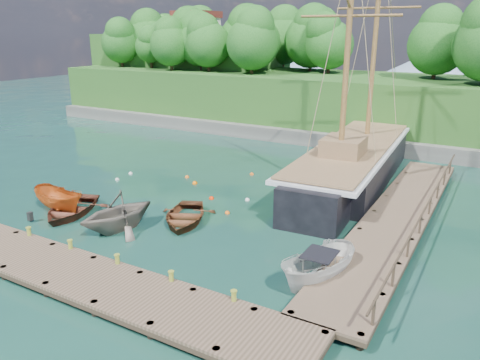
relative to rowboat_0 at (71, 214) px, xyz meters
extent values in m
plane|color=#16332B|center=(5.66, 1.10, 0.00)|extent=(160.00, 160.00, 0.00)
cube|color=#4B3C2D|center=(7.66, -5.40, 0.54)|extent=(20.00, 3.20, 0.12)
cube|color=#2D2318|center=(7.66, -5.40, 0.38)|extent=(20.00, 3.20, 0.20)
cylinder|color=#2D2318|center=(17.36, -4.10, 0.05)|extent=(0.28, 0.28, 1.10)
cube|color=#4B3C2D|center=(17.16, 8.10, 0.54)|extent=(3.20, 24.00, 0.12)
cube|color=#2D2318|center=(17.16, 8.10, 0.38)|extent=(3.20, 24.00, 0.20)
cylinder|color=#2D2318|center=(15.86, -3.60, 0.05)|extent=(0.28, 0.28, 1.10)
cylinder|color=#2D2318|center=(18.46, -3.60, 0.05)|extent=(0.28, 0.28, 1.10)
cylinder|color=#2D2318|center=(15.86, 19.80, 0.05)|extent=(0.28, 0.28, 1.10)
cylinder|color=#2D2318|center=(18.46, 19.80, 0.05)|extent=(0.28, 0.28, 1.10)
cylinder|color=olive|center=(1.66, -4.00, 0.00)|extent=(0.26, 0.26, 0.45)
cylinder|color=olive|center=(4.66, -4.00, 0.00)|extent=(0.26, 0.26, 0.45)
cylinder|color=olive|center=(7.66, -4.00, 0.00)|extent=(0.26, 0.26, 0.45)
cylinder|color=olive|center=(10.66, -4.00, 0.00)|extent=(0.26, 0.26, 0.45)
cylinder|color=olive|center=(13.66, -4.00, 0.00)|extent=(0.26, 0.26, 0.45)
imported|color=#572C1E|center=(0.00, 0.00, 0.00)|extent=(4.60, 5.45, 0.96)
imported|color=#71675B|center=(4.01, -0.20, 0.00)|extent=(4.69, 5.14, 2.32)
imported|color=#552E19|center=(6.55, 2.44, 0.00)|extent=(4.85, 5.48, 0.94)
imported|color=#C65619|center=(-0.99, 0.06, 0.00)|extent=(4.41, 2.16, 1.63)
imported|color=silver|center=(15.66, -0.22, 0.00)|extent=(2.91, 4.72, 1.71)
cube|color=black|center=(12.50, 15.04, 0.81)|extent=(5.91, 15.76, 3.22)
cube|color=black|center=(11.93, 24.99, 0.81)|extent=(3.04, 5.02, 2.90)
cube|color=black|center=(13.00, 6.19, 0.81)|extent=(3.74, 4.18, 3.06)
cube|color=silver|center=(12.50, 15.04, 2.37)|extent=(6.23, 20.63, 0.25)
cube|color=brown|center=(12.50, 15.04, 2.62)|extent=(5.76, 20.16, 0.12)
cube|color=brown|center=(12.69, 11.72, 3.22)|extent=(2.68, 3.14, 1.20)
cylinder|color=brown|center=(11.73, 28.59, 3.82)|extent=(0.63, 6.90, 1.69)
cylinder|color=brown|center=(12.27, 19.02, 11.17)|extent=(0.36, 0.36, 17.11)
cylinder|color=brown|center=(12.72, 11.06, 10.49)|extent=(0.36, 0.36, 15.74)
cylinder|color=#8C7A59|center=(11.91, 25.30, 11.42)|extent=(0.72, 11.81, 9.94)
sphere|color=silver|center=(-2.44, 6.37, 0.00)|extent=(0.30, 0.30, 0.30)
sphere|color=#EA6500|center=(3.01, 8.49, 0.00)|extent=(0.37, 0.37, 0.37)
sphere|color=#F62700|center=(5.77, 6.44, 0.00)|extent=(0.33, 0.33, 0.33)
sphere|color=silver|center=(7.93, 7.37, 0.00)|extent=(0.30, 0.30, 0.30)
sphere|color=orange|center=(1.65, 9.40, 0.00)|extent=(0.32, 0.32, 0.32)
sphere|color=orange|center=(5.49, 12.45, 0.00)|extent=(0.32, 0.32, 0.32)
sphere|color=white|center=(-2.65, 8.02, 0.00)|extent=(0.30, 0.30, 0.30)
sphere|color=orange|center=(7.99, 4.80, 0.00)|extent=(0.31, 0.31, 0.31)
cube|color=#474744|center=(-2.34, 25.10, 0.60)|extent=(50.00, 4.00, 1.40)
cube|color=#22491D|center=(-2.34, 31.10, 3.00)|extent=(50.00, 14.00, 6.00)
cube|color=#22491D|center=(-16.34, 35.10, 5.00)|extent=(24.00, 12.00, 10.00)
cylinder|color=#382616|center=(-10.44, 29.21, 6.70)|extent=(0.36, 0.36, 1.40)
sphere|color=#174F18|center=(-10.44, 29.21, 9.10)|extent=(5.42, 5.42, 5.42)
cylinder|color=#382616|center=(-8.52, 27.91, 6.70)|extent=(0.36, 0.36, 1.40)
sphere|color=#174F18|center=(-8.52, 27.91, 8.96)|extent=(5.02, 5.02, 5.02)
cylinder|color=#382616|center=(-22.12, 28.37, 6.70)|extent=(0.36, 0.36, 1.40)
sphere|color=#174F18|center=(-22.12, 28.37, 8.88)|extent=(4.79, 4.79, 4.79)
cylinder|color=#382616|center=(-15.07, 35.89, 6.70)|extent=(0.36, 0.36, 1.40)
sphere|color=#174F18|center=(-15.07, 35.89, 9.39)|extent=(6.25, 6.25, 6.25)
cylinder|color=#382616|center=(-19.92, 31.42, 6.70)|extent=(0.36, 0.36, 1.40)
sphere|color=#174F18|center=(-19.92, 31.42, 9.26)|extent=(5.89, 5.89, 5.89)
cylinder|color=#382616|center=(4.05, 32.31, 6.70)|extent=(0.36, 0.36, 1.40)
sphere|color=#174F18|center=(4.05, 32.31, 9.00)|extent=(5.13, 5.13, 5.13)
cylinder|color=#382616|center=(-15.86, 36.63, 6.70)|extent=(0.36, 0.36, 1.40)
sphere|color=#174F18|center=(-15.86, 36.63, 8.88)|extent=(4.80, 4.80, 4.80)
cylinder|color=#382616|center=(-4.49, 31.30, 6.70)|extent=(0.36, 0.36, 1.40)
sphere|color=#174F18|center=(-4.49, 31.30, 9.24)|extent=(5.82, 5.82, 5.82)
cylinder|color=#382616|center=(1.09, 34.45, 6.70)|extent=(0.36, 0.36, 1.40)
sphere|color=#174F18|center=(1.09, 34.45, 9.32)|extent=(6.05, 6.05, 6.05)
cylinder|color=#382616|center=(-2.85, 27.65, 6.70)|extent=(0.36, 0.36, 1.40)
sphere|color=#174F18|center=(-2.85, 27.65, 9.11)|extent=(5.47, 5.47, 5.47)
cylinder|color=#382616|center=(14.93, 31.49, 6.70)|extent=(0.36, 0.36, 1.40)
sphere|color=#174F18|center=(14.93, 31.49, 9.14)|extent=(5.55, 5.55, 5.55)
cylinder|color=#382616|center=(-4.35, 38.86, 6.70)|extent=(0.36, 0.36, 1.40)
sphere|color=#174F18|center=(-4.35, 38.86, 9.39)|extent=(6.25, 6.25, 6.25)
cylinder|color=#382616|center=(-22.55, 36.92, 6.70)|extent=(0.36, 0.36, 1.40)
sphere|color=#174F18|center=(-22.55, 36.92, 9.09)|extent=(5.41, 5.41, 5.41)
cylinder|color=#382616|center=(-12.25, 32.50, 6.70)|extent=(0.36, 0.36, 1.40)
sphere|color=#174F18|center=(-12.25, 32.50, 9.12)|extent=(5.47, 5.47, 5.47)
cylinder|color=#382616|center=(-17.61, 28.74, 6.70)|extent=(0.36, 0.36, 1.40)
sphere|color=#174F18|center=(-17.61, 28.74, 8.52)|extent=(3.77, 3.77, 3.77)
cylinder|color=#382616|center=(-13.95, 32.57, 6.70)|extent=(0.36, 0.36, 1.40)
sphere|color=#174F18|center=(-13.95, 32.57, 9.31)|extent=(6.04, 6.04, 6.04)
cylinder|color=#382616|center=(-0.06, 39.47, 6.70)|extent=(0.36, 0.36, 1.40)
sphere|color=#174F18|center=(-0.06, 39.47, 9.26)|extent=(5.89, 5.89, 5.89)
cylinder|color=#382616|center=(-6.23, 32.12, 6.70)|extent=(0.36, 0.36, 1.40)
sphere|color=#174F18|center=(-6.23, 32.12, 9.33)|extent=(6.08, 6.08, 6.08)
cylinder|color=#382616|center=(-17.23, 30.35, 6.70)|extent=(0.36, 0.36, 1.40)
sphere|color=#174F18|center=(-17.23, 30.35, 8.69)|extent=(4.25, 4.25, 4.25)
cylinder|color=#382616|center=(-13.25, 27.16, 6.70)|extent=(0.36, 0.36, 1.40)
sphere|color=#174F18|center=(-13.25, 27.16, 8.87)|extent=(4.77, 4.77, 4.77)
cube|color=silver|center=(-14.34, 34.10, 10.50)|extent=(4.00, 5.00, 3.00)
cube|color=#591E19|center=(-14.34, 34.10, 12.40)|extent=(4.40, 5.40, 0.80)
cone|color=#728CA5|center=(10.66, 71.10, 4.00)|extent=(32.00, 32.00, 8.00)
cone|color=#728CA5|center=(-24.34, 71.10, 5.00)|extent=(40.00, 40.00, 10.00)
camera|label=1|loc=(21.65, -17.41, 10.45)|focal=35.00mm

